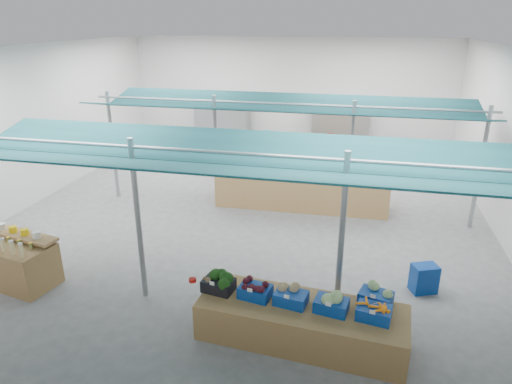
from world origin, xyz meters
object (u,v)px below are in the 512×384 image
at_px(bottle_shelf, 11,260).
at_px(vendor_left, 266,160).
at_px(fruit_counter, 301,189).
at_px(crate_stack, 424,278).
at_px(vendor_right, 328,164).
at_px(veg_counter, 301,322).

bearing_deg(bottle_shelf, vendor_left, 69.09).
distance_m(bottle_shelf, vendor_left, 7.22).
height_order(bottle_shelf, fruit_counter, bottle_shelf).
height_order(bottle_shelf, vendor_left, vendor_left).
xyz_separation_m(bottle_shelf, fruit_counter, (5.00, 5.02, 0.04)).
relative_size(crate_stack, vendor_right, 0.30).
relative_size(bottle_shelf, fruit_counter, 0.44).
distance_m(fruit_counter, crate_stack, 4.60).
bearing_deg(veg_counter, vendor_right, 96.04).
xyz_separation_m(fruit_counter, crate_stack, (2.79, -3.66, -0.22)).
bearing_deg(vendor_right, veg_counter, 89.98).
bearing_deg(vendor_right, vendor_left, -1.10).
xyz_separation_m(crate_stack, vendor_left, (-3.99, 4.76, 0.64)).
distance_m(veg_counter, vendor_right, 6.66).
bearing_deg(vendor_left, fruit_counter, 136.39).
relative_size(bottle_shelf, vendor_left, 1.09).
bearing_deg(vendor_right, bottle_shelf, 46.41).
bearing_deg(bottle_shelf, vendor_right, 58.47).
distance_m(bottle_shelf, veg_counter, 5.75).
height_order(crate_stack, vendor_left, vendor_left).
relative_size(bottle_shelf, crate_stack, 3.65).
xyz_separation_m(veg_counter, vendor_right, (-0.13, 6.63, 0.60)).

